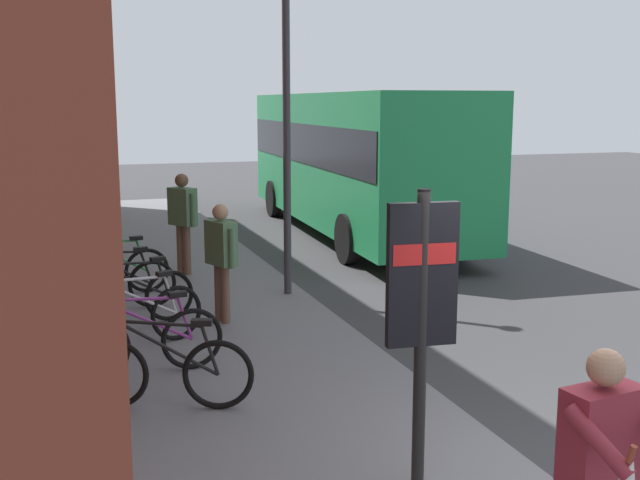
{
  "coord_description": "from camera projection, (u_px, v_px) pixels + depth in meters",
  "views": [
    {
      "loc": [
        -4.78,
        3.7,
        3.15
      ],
      "look_at": [
        3.28,
        0.96,
        1.63
      ],
      "focal_mm": 43.39,
      "sensor_mm": 36.0,
      "label": 1
    }
  ],
  "objects": [
    {
      "name": "ground",
      "position": [
        382.0,
        306.0,
        12.1
      ],
      "size": [
        60.0,
        60.0,
        0.0
      ],
      "primitive_type": "plane",
      "color": "#38383A"
    },
    {
      "name": "sidewalk_pavement",
      "position": [
        186.0,
        287.0,
        13.08
      ],
      "size": [
        24.0,
        3.5,
        0.12
      ],
      "primitive_type": "cube",
      "color": "slate",
      "rests_on": "ground"
    },
    {
      "name": "station_facade",
      "position": [
        43.0,
        29.0,
        12.6
      ],
      "size": [
        22.0,
        0.65,
        8.67
      ],
      "color": "brown",
      "rests_on": "ground"
    },
    {
      "name": "bicycle_beside_lamp",
      "position": [
        166.0,
        372.0,
        7.68
      ],
      "size": [
        0.72,
        1.69,
        0.97
      ],
      "color": "black",
      "rests_on": "sidewalk_pavement"
    },
    {
      "name": "bicycle_by_door",
      "position": [
        147.0,
        342.0,
        8.64
      ],
      "size": [
        0.48,
        1.77,
        0.97
      ],
      "color": "black",
      "rests_on": "sidewalk_pavement"
    },
    {
      "name": "bicycle_mid_rack",
      "position": [
        139.0,
        317.0,
        9.61
      ],
      "size": [
        0.7,
        1.69,
        0.97
      ],
      "color": "black",
      "rests_on": "sidewalk_pavement"
    },
    {
      "name": "bicycle_nearest_sign",
      "position": [
        133.0,
        298.0,
        10.54
      ],
      "size": [
        0.58,
        1.74,
        0.97
      ],
      "color": "black",
      "rests_on": "sidewalk_pavement"
    },
    {
      "name": "bicycle_end_of_row",
      "position": [
        117.0,
        285.0,
        11.32
      ],
      "size": [
        0.48,
        1.77,
        0.97
      ],
      "color": "black",
      "rests_on": "sidewalk_pavement"
    },
    {
      "name": "bicycle_leaning_wall",
      "position": [
        114.0,
        271.0,
        12.23
      ],
      "size": [
        0.48,
        1.77,
        0.97
      ],
      "color": "black",
      "rests_on": "sidewalk_pavement"
    },
    {
      "name": "transit_info_sign",
      "position": [
        422.0,
        294.0,
        5.84
      ],
      "size": [
        0.14,
        0.56,
        2.4
      ],
      "color": "black",
      "rests_on": "sidewalk_pavement"
    },
    {
      "name": "city_bus",
      "position": [
        352.0,
        154.0,
        18.46
      ],
      "size": [
        10.61,
        3.06,
        3.35
      ],
      "color": "#1E8C4C",
      "rests_on": "ground"
    },
    {
      "name": "pedestrian_by_facade",
      "position": [
        183.0,
        213.0,
        13.65
      ],
      "size": [
        0.59,
        0.49,
        1.8
      ],
      "color": "brown",
      "rests_on": "sidewalk_pavement"
    },
    {
      "name": "pedestrian_crossing_street",
      "position": [
        221.0,
        251.0,
        10.65
      ],
      "size": [
        0.59,
        0.4,
        1.66
      ],
      "color": "brown",
      "rests_on": "sidewalk_pavement"
    },
    {
      "name": "tourist_with_hotdogs",
      "position": [
        603.0,
        455.0,
        4.47
      ],
      "size": [
        0.61,
        0.63,
        1.65
      ],
      "color": "brown",
      "rests_on": "sidewalk_pavement"
    },
    {
      "name": "street_lamp",
      "position": [
        286.0,
        101.0,
        11.89
      ],
      "size": [
        0.28,
        0.28,
        5.13
      ],
      "color": "#333338",
      "rests_on": "sidewalk_pavement"
    }
  ]
}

